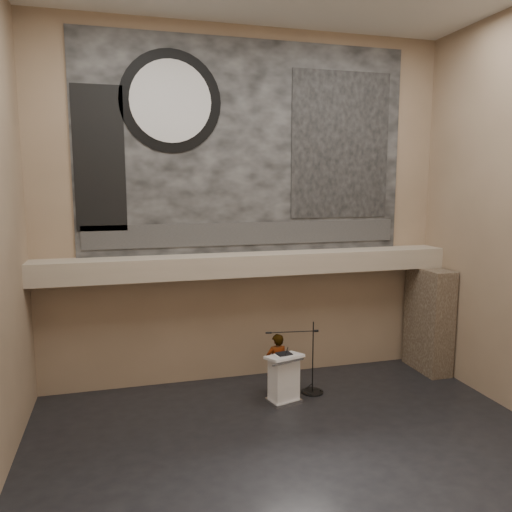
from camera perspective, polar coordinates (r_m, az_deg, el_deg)
name	(u,v)px	position (r m, az deg, el deg)	size (l,w,h in m)	color
floor	(303,457)	(9.69, 5.35, -21.92)	(10.00, 10.00, 0.00)	black
wall_back	(247,209)	(12.20, -0.99, 5.42)	(10.00, 0.02, 8.50)	#7F6850
wall_front	(464,254)	(4.89, 22.70, 0.22)	(10.00, 0.02, 8.50)	#7F6850
soffit	(252,264)	(11.96, -0.50, -0.91)	(10.00, 0.80, 0.50)	gray
sprinkler_left	(185,279)	(11.66, -8.07, -2.64)	(0.04, 0.04, 0.06)	#B2893D
sprinkler_right	(326,272)	(12.57, 7.97, -1.83)	(0.04, 0.04, 0.06)	#B2893D
banner	(248,148)	(12.18, -0.97, 12.23)	(8.00, 0.05, 5.00)	black
banner_text_strip	(248,234)	(12.18, -0.90, 2.58)	(7.76, 0.02, 0.55)	#2D2D2D
banner_clock_rim	(171,101)	(11.94, -9.72, 17.02)	(2.30, 2.30, 0.02)	black
banner_clock_face	(171,101)	(11.92, -9.71, 17.04)	(1.84, 1.84, 0.02)	silver
banner_building_print	(341,146)	(12.95, 9.67, 12.34)	(2.60, 0.02, 3.60)	black
banner_brick_print	(99,159)	(11.76, -17.47, 10.53)	(1.10, 0.02, 3.20)	black
stone_pier	(429,320)	(13.83, 19.14, -6.89)	(0.60, 1.40, 2.70)	#423528
lectern	(284,379)	(11.47, 3.19, -13.81)	(0.88, 0.72, 1.14)	silver
binder	(284,354)	(11.29, 3.23, -11.12)	(0.32, 0.25, 0.04)	black
papers	(280,355)	(11.25, 2.74, -11.27)	(0.20, 0.27, 0.01)	silver
speaker_person	(277,364)	(11.84, 2.39, -12.21)	(0.52, 0.34, 1.44)	white
mic_stand	(311,382)	(12.12, 6.30, -14.16)	(1.36, 0.52, 1.71)	black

